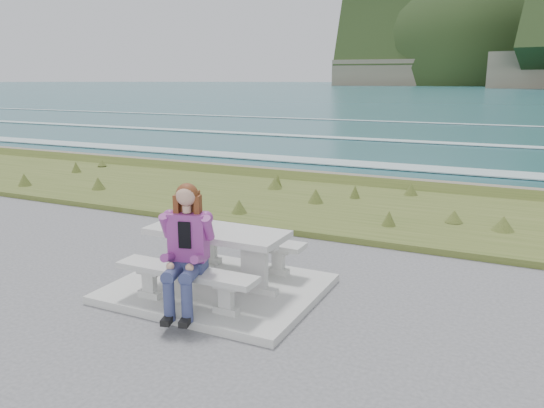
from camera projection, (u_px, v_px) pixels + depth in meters
name	position (u px, v px, depth m)	size (l,w,h in m)	color
concrete_slab	(218.00, 288.00, 6.89)	(2.60, 2.10, 0.10)	#ADADA7
picnic_table	(217.00, 242.00, 6.75)	(1.80, 0.75, 0.75)	#ADADA7
bench_landward	(186.00, 277.00, 6.19)	(1.80, 0.35, 0.45)	#ADADA7
bench_seaward	(243.00, 244.00, 7.42)	(1.80, 0.35, 0.45)	#ADADA7
grass_verge	(340.00, 209.00, 11.29)	(160.00, 4.50, 0.22)	#3C4E1D
shore_drop	(376.00, 185.00, 13.84)	(160.00, 0.80, 2.20)	#63594A
ocean	(455.00, 162.00, 29.32)	(1600.00, 1600.00, 0.09)	#20545B
seated_woman	(185.00, 266.00, 5.99)	(0.60, 0.82, 1.47)	navy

